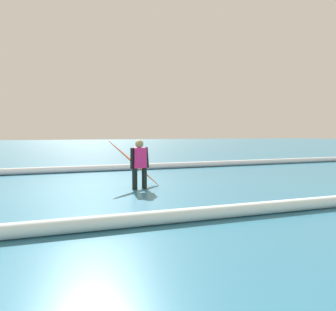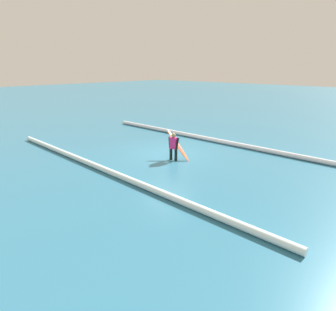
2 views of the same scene
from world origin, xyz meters
TOP-DOWN VIEW (x-y plane):
  - ground_plane at (0.00, 0.00)m, footprint 124.16×124.16m
  - surfer at (-0.96, 0.52)m, footprint 0.51×0.27m
  - surfboard at (-0.90, 0.13)m, footprint 1.48×0.30m
  - wave_crest_foreground at (-2.84, -3.73)m, footprint 21.67×0.57m
  - wave_crest_midground at (-0.03, 3.73)m, footprint 16.18×0.34m

SIDE VIEW (x-z plane):
  - ground_plane at x=0.00m, z-range 0.00..0.00m
  - wave_crest_midground at x=-0.03m, z-range 0.00..0.24m
  - wave_crest_foreground at x=-2.84m, z-range 0.00..0.25m
  - surfboard at x=-0.90m, z-range -0.02..1.34m
  - surfer at x=-0.96m, z-range 0.07..1.40m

